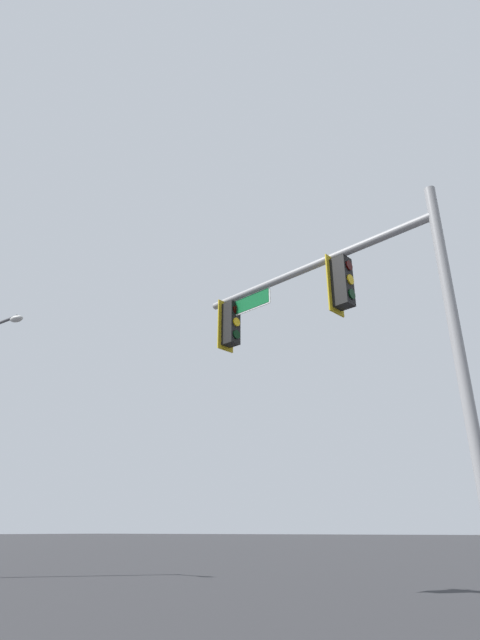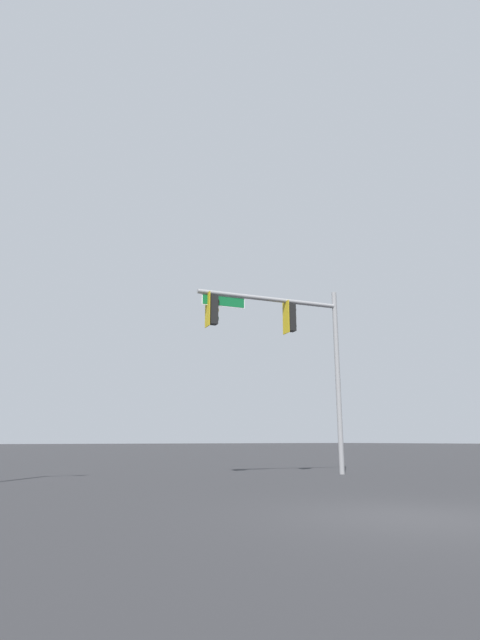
% 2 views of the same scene
% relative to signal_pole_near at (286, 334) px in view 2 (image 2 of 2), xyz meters
% --- Properties ---
extents(ground_plane, '(400.00, 400.00, 0.00)m').
position_rel_signal_pole_near_xyz_m(ground_plane, '(4.76, 9.13, -5.31)').
color(ground_plane, '#2D2D30').
extents(signal_pole_near, '(5.90, 1.53, 7.26)m').
position_rel_signal_pole_near_xyz_m(signal_pole_near, '(0.00, 0.00, 0.00)').
color(signal_pole_near, gray).
rests_on(signal_pole_near, ground_plane).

